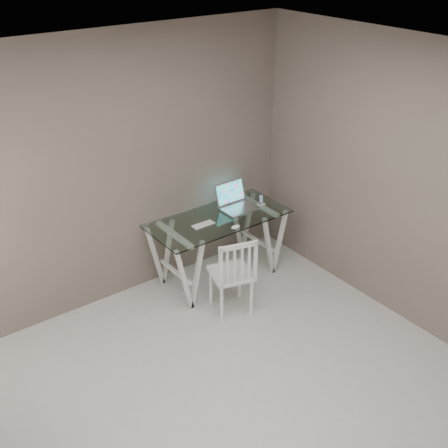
% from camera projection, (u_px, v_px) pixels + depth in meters
% --- Properties ---
extents(room, '(4.50, 4.52, 2.71)m').
position_uv_depth(room, '(259.00, 234.00, 3.61)').
color(room, '#B4B2AD').
rests_on(room, ground).
extents(desk, '(1.50, 0.70, 0.75)m').
position_uv_depth(desk, '(219.00, 247.00, 6.06)').
color(desk, silver).
rests_on(desk, ground).
extents(chair, '(0.48, 0.48, 0.86)m').
position_uv_depth(chair, '(234.00, 272.00, 5.47)').
color(chair, white).
rests_on(chair, ground).
extents(laptop, '(0.38, 0.34, 0.26)m').
position_uv_depth(laptop, '(235.00, 202.00, 6.09)').
color(laptop, silver).
rests_on(laptop, desk).
extents(keyboard, '(0.26, 0.11, 0.01)m').
position_uv_depth(keyboard, '(203.00, 225.00, 5.75)').
color(keyboard, silver).
rests_on(keyboard, desk).
extents(mouse, '(0.10, 0.06, 0.03)m').
position_uv_depth(mouse, '(236.00, 227.00, 5.68)').
color(mouse, white).
rests_on(mouse, desk).
extents(phone_dock, '(0.07, 0.07, 0.12)m').
position_uv_depth(phone_dock, '(261.00, 202.00, 6.15)').
color(phone_dock, white).
rests_on(phone_dock, desk).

